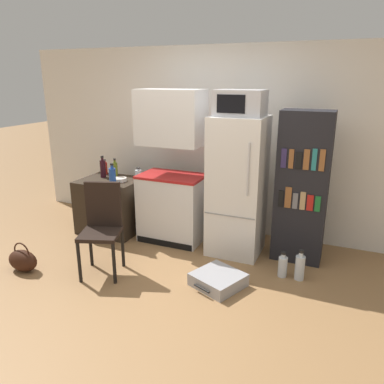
{
  "coord_description": "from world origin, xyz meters",
  "views": [
    {
      "loc": [
        1.55,
        -2.73,
        2.05
      ],
      "look_at": [
        0.02,
        0.85,
        0.84
      ],
      "focal_mm": 35.0,
      "sensor_mm": 36.0,
      "label": 1
    }
  ],
  "objects_px": {
    "bookshelf": "(302,188)",
    "bowl": "(120,180)",
    "chair": "(102,221)",
    "side_table": "(111,205)",
    "bottle_clear_short": "(138,174)",
    "kitchen_hutch": "(172,174)",
    "water_bottle_front": "(283,266)",
    "microwave": "(240,103)",
    "bottle_blue_soda": "(112,177)",
    "bottle_olive_oil": "(115,170)",
    "bottle_ketchup_red": "(105,168)",
    "water_bottle_middle": "(300,267)",
    "suitcase_large_flat": "(218,280)",
    "handbag": "(23,260)",
    "refrigerator": "(237,187)",
    "bottle_wine_dark": "(103,168)"
  },
  "relations": [
    {
      "from": "bowl",
      "to": "bottle_olive_oil",
      "type": "bearing_deg",
      "value": 144.83
    },
    {
      "from": "microwave",
      "to": "water_bottle_front",
      "type": "bearing_deg",
      "value": -31.14
    },
    {
      "from": "bottle_ketchup_red",
      "to": "bottle_blue_soda",
      "type": "bearing_deg",
      "value": -46.19
    },
    {
      "from": "side_table",
      "to": "chair",
      "type": "height_order",
      "value": "chair"
    },
    {
      "from": "bottle_ketchup_red",
      "to": "water_bottle_front",
      "type": "distance_m",
      "value": 2.79
    },
    {
      "from": "bookshelf",
      "to": "chair",
      "type": "distance_m",
      "value": 2.22
    },
    {
      "from": "side_table",
      "to": "chair",
      "type": "relative_size",
      "value": 0.8
    },
    {
      "from": "bookshelf",
      "to": "bowl",
      "type": "distance_m",
      "value": 2.31
    },
    {
      "from": "kitchen_hutch",
      "to": "bottle_wine_dark",
      "type": "distance_m",
      "value": 1.06
    },
    {
      "from": "kitchen_hutch",
      "to": "handbag",
      "type": "relative_size",
      "value": 5.3
    },
    {
      "from": "handbag",
      "to": "side_table",
      "type": "bearing_deg",
      "value": 80.05
    },
    {
      "from": "bottle_clear_short",
      "to": "bottle_ketchup_red",
      "type": "height_order",
      "value": "bottle_ketchup_red"
    },
    {
      "from": "chair",
      "to": "water_bottle_front",
      "type": "relative_size",
      "value": 3.49
    },
    {
      "from": "kitchen_hutch",
      "to": "chair",
      "type": "height_order",
      "value": "kitchen_hutch"
    },
    {
      "from": "bookshelf",
      "to": "bottle_wine_dark",
      "type": "relative_size",
      "value": 5.75
    },
    {
      "from": "kitchen_hutch",
      "to": "chair",
      "type": "relative_size",
      "value": 1.94
    },
    {
      "from": "bottle_clear_short",
      "to": "kitchen_hutch",
      "type": "bearing_deg",
      "value": -11.6
    },
    {
      "from": "bowl",
      "to": "suitcase_large_flat",
      "type": "height_order",
      "value": "bowl"
    },
    {
      "from": "bowl",
      "to": "chair",
      "type": "distance_m",
      "value": 1.06
    },
    {
      "from": "bottle_olive_oil",
      "to": "bowl",
      "type": "bearing_deg",
      "value": -35.17
    },
    {
      "from": "bottle_ketchup_red",
      "to": "water_bottle_middle",
      "type": "relative_size",
      "value": 0.63
    },
    {
      "from": "bottle_ketchup_red",
      "to": "bottle_clear_short",
      "type": "bearing_deg",
      "value": -5.46
    },
    {
      "from": "bowl",
      "to": "chair",
      "type": "relative_size",
      "value": 0.17
    },
    {
      "from": "microwave",
      "to": "bottle_blue_soda",
      "type": "xyz_separation_m",
      "value": [
        -1.53,
        -0.29,
        -0.92
      ]
    },
    {
      "from": "refrigerator",
      "to": "bottle_wine_dark",
      "type": "relative_size",
      "value": 5.48
    },
    {
      "from": "bottle_ketchup_red",
      "to": "bowl",
      "type": "distance_m",
      "value": 0.48
    },
    {
      "from": "bottle_wine_dark",
      "to": "chair",
      "type": "distance_m",
      "value": 1.31
    },
    {
      "from": "bottle_olive_oil",
      "to": "bottle_wine_dark",
      "type": "xyz_separation_m",
      "value": [
        -0.2,
        -0.0,
        0.01
      ]
    },
    {
      "from": "bottle_ketchup_red",
      "to": "kitchen_hutch",
      "type": "bearing_deg",
      "value": -8.51
    },
    {
      "from": "refrigerator",
      "to": "water_bottle_middle",
      "type": "bearing_deg",
      "value": -25.01
    },
    {
      "from": "handbag",
      "to": "kitchen_hutch",
      "type": "bearing_deg",
      "value": 51.26
    },
    {
      "from": "bottle_ketchup_red",
      "to": "water_bottle_middle",
      "type": "xyz_separation_m",
      "value": [
        2.82,
        -0.58,
        -0.67
      ]
    },
    {
      "from": "bottle_blue_soda",
      "to": "chair",
      "type": "distance_m",
      "value": 0.86
    },
    {
      "from": "side_table",
      "to": "handbag",
      "type": "xyz_separation_m",
      "value": [
        -0.24,
        -1.35,
        -0.24
      ]
    },
    {
      "from": "side_table",
      "to": "bottle_blue_soda",
      "type": "distance_m",
      "value": 0.59
    },
    {
      "from": "bookshelf",
      "to": "bottle_ketchup_red",
      "type": "height_order",
      "value": "bookshelf"
    },
    {
      "from": "kitchen_hutch",
      "to": "bookshelf",
      "type": "distance_m",
      "value": 1.58
    },
    {
      "from": "bottle_olive_oil",
      "to": "chair",
      "type": "height_order",
      "value": "bottle_olive_oil"
    },
    {
      "from": "bookshelf",
      "to": "bottle_olive_oil",
      "type": "relative_size",
      "value": 6.14
    },
    {
      "from": "bottle_clear_short",
      "to": "water_bottle_front",
      "type": "xyz_separation_m",
      "value": [
        2.07,
        -0.53,
        -0.67
      ]
    },
    {
      "from": "refrigerator",
      "to": "microwave",
      "type": "height_order",
      "value": "microwave"
    },
    {
      "from": "water_bottle_front",
      "to": "bookshelf",
      "type": "bearing_deg",
      "value": 82.08
    },
    {
      "from": "suitcase_large_flat",
      "to": "chair",
      "type": "bearing_deg",
      "value": -149.18
    },
    {
      "from": "suitcase_large_flat",
      "to": "handbag",
      "type": "bearing_deg",
      "value": -142.23
    },
    {
      "from": "refrigerator",
      "to": "bottle_clear_short",
      "type": "xyz_separation_m",
      "value": [
        -1.42,
        0.14,
        -0.02
      ]
    },
    {
      "from": "bottle_wine_dark",
      "to": "bookshelf",
      "type": "bearing_deg",
      "value": 1.61
    },
    {
      "from": "refrigerator",
      "to": "chair",
      "type": "xyz_separation_m",
      "value": [
        -1.18,
        -1.02,
        -0.24
      ]
    },
    {
      "from": "bottle_blue_soda",
      "to": "water_bottle_front",
      "type": "relative_size",
      "value": 1.05
    },
    {
      "from": "side_table",
      "to": "bottle_ketchup_red",
      "type": "height_order",
      "value": "bottle_ketchup_red"
    },
    {
      "from": "refrigerator",
      "to": "bottle_blue_soda",
      "type": "xyz_separation_m",
      "value": [
        -1.54,
        -0.29,
        0.03
      ]
    }
  ]
}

